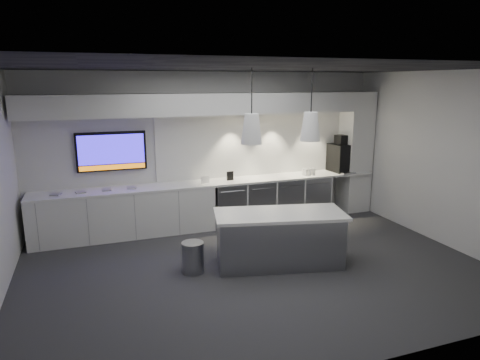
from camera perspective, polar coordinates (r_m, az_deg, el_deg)
name	(u,v)px	position (r m, az deg, el deg)	size (l,w,h in m)	color
floor	(256,269)	(6.72, 2.20, -11.74)	(7.00, 7.00, 0.00)	#313134
ceiling	(258,67)	(6.11, 2.45, 14.76)	(7.00, 7.00, 0.00)	black
wall_back	(210,149)	(8.57, -3.96, 4.18)	(7.00, 7.00, 0.00)	silver
wall_front	(359,227)	(4.12, 15.53, -6.08)	(7.00, 7.00, 0.00)	silver
wall_right	(445,159)	(8.20, 25.65, 2.52)	(7.00, 7.00, 0.00)	silver
back_counter	(215,182)	(8.39, -3.29, -0.33)	(6.80, 0.65, 0.04)	white
left_base_cabinets	(125,213)	(8.20, -15.08, -4.33)	(3.30, 0.63, 0.86)	white
fridge_unit_a	(228,204)	(8.57, -1.65, -3.16)	(0.60, 0.61, 0.85)	gray
fridge_unit_b	(257,201)	(8.78, 2.27, -2.77)	(0.60, 0.61, 0.85)	gray
fridge_unit_c	(285,198)	(9.03, 5.98, -2.39)	(0.60, 0.61, 0.85)	gray
fridge_unit_d	(311,195)	(9.31, 9.49, -2.03)	(0.60, 0.61, 0.85)	gray
backsplash	(266,144)	(8.94, 3.51, 4.88)	(4.60, 0.03, 1.30)	white
soffit	(214,104)	(8.19, -3.48, 10.11)	(6.90, 0.60, 0.40)	white
column	(355,152)	(9.70, 15.10, 3.60)	(0.55, 0.55, 2.60)	white
wall_tv	(112,151)	(8.21, -16.76, 3.68)	(1.25, 0.07, 0.72)	black
island	(279,238)	(6.74, 5.26, -7.77)	(2.13, 1.27, 0.85)	gray
bin	(193,257)	(6.57, -6.30, -10.19)	(0.33, 0.33, 0.47)	gray
coffee_machine	(341,156)	(9.52, 13.33, 3.07)	(0.48, 0.64, 0.79)	black
sign_black	(230,176)	(8.45, -1.33, 0.55)	(0.14, 0.02, 0.18)	black
sign_white	(205,180)	(8.22, -4.67, 0.01)	(0.18, 0.02, 0.14)	white
cup_cluster	(309,172)	(9.07, 9.18, 1.11)	(0.25, 0.16, 0.14)	silver
tray_a	(56,194)	(8.02, -23.35, -1.77)	(0.16, 0.16, 0.03)	#9B9B9B
tray_b	(80,192)	(8.02, -20.51, -1.54)	(0.16, 0.16, 0.03)	#9B9B9B
tray_c	(107,190)	(8.05, -17.37, -1.24)	(0.16, 0.16, 0.03)	#9B9B9B
tray_d	(132,188)	(8.08, -14.22, -0.99)	(0.16, 0.16, 0.03)	#9B9B9B
pendant_left	(252,129)	(6.15, 1.55, 6.85)	(0.30, 0.30, 1.13)	white
pendant_right	(310,126)	(6.55, 9.38, 7.06)	(0.30, 0.30, 1.13)	white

